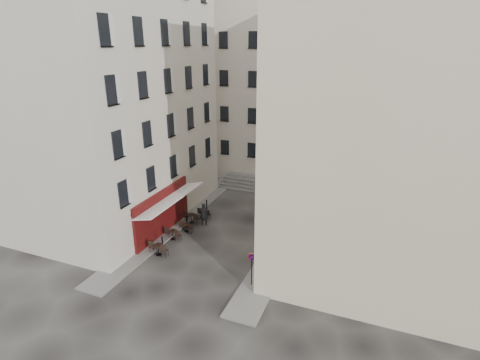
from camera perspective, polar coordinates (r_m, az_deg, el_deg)
The scene contains 18 objects.
ground at distance 26.86m, azimuth -4.56°, elevation -10.67°, with size 90.00×90.00×0.00m, color black.
sidewalk_left at distance 31.85m, azimuth -8.71°, elevation -5.51°, with size 2.00×22.00×0.12m, color slate.
sidewalk_right at distance 27.90m, azimuth 6.66°, elevation -9.34°, with size 2.00×18.00×0.12m, color slate.
building_left at distance 31.72m, azimuth -20.32°, elevation 12.76°, with size 12.20×16.20×20.60m.
building_right at distance 24.48m, azimuth 21.69°, elevation 8.34°, with size 12.20×14.20×18.60m.
building_back at distance 41.43m, azimuth 5.70°, elevation 13.94°, with size 18.20×10.20×18.60m.
cafe_storefront at distance 28.71m, azimuth -11.57°, elevation -4.67°, with size 1.74×7.30×3.50m.
stone_steps at distance 37.23m, azimuth 3.93°, elevation -0.87°, with size 9.00×3.15×0.80m.
bollard_near at distance 27.30m, azimuth -11.75°, elevation -9.24°, with size 0.12×0.12×0.98m.
bollard_mid at distance 29.91m, azimuth -8.11°, elevation -6.26°, with size 0.12×0.12×0.98m.
bollard_far at distance 32.69m, azimuth -5.10°, elevation -3.76°, with size 0.12×0.12×0.98m.
no_parking_sign at distance 22.44m, azimuth 1.79°, elevation -12.55°, with size 0.52×0.11×2.27m.
bistro_table_a at distance 26.60m, azimuth -12.29°, elevation -10.18°, with size 1.41×0.66×0.99m.
bistro_table_b at distance 28.36m, azimuth -10.17°, elevation -8.07°, with size 1.31×0.61×0.92m.
bistro_table_c at distance 29.33m, azimuth -8.19°, elevation -7.07°, with size 1.16×0.54×0.81m.
bistro_table_d at distance 30.59m, azimuth -7.38°, elevation -5.69°, with size 1.34×0.63×0.95m.
bistro_table_e at distance 31.35m, azimuth -5.46°, elevation -5.07°, with size 1.17×0.55×0.82m.
pedestrian at distance 29.96m, azimuth -5.54°, elevation -5.21°, with size 0.69×0.45×1.89m, color black.
Camera 1 is at (10.45, -20.58, 13.74)m, focal length 28.00 mm.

